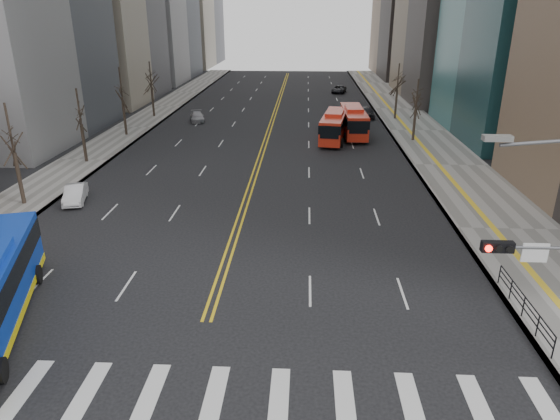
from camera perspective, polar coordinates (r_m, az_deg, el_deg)
name	(u,v)px	position (r m, az deg, el deg)	size (l,w,h in m)	color
ground	(180,403)	(19.47, -11.38, -20.77)	(220.00, 220.00, 0.00)	black
sidewalk_right	(417,131)	(61.68, 15.41, 8.74)	(7.00, 130.00, 0.15)	slate
sidewalk_left	(134,127)	(63.75, -16.38, 9.04)	(5.00, 130.00, 0.15)	slate
crosswalk	(180,402)	(19.47, -11.38, -20.75)	(26.70, 4.00, 0.01)	silver
centerline	(274,114)	(70.20, -0.63, 10.93)	(0.55, 100.00, 0.01)	gold
pedestrian_railing	(524,303)	(25.34, 26.11, -9.55)	(0.06, 6.06, 1.02)	black
street_trees	(188,103)	(50.41, -10.50, 11.97)	(35.20, 47.20, 7.60)	#2F241C
red_bus_near	(334,124)	(55.28, 6.21, 9.73)	(3.67, 9.96, 3.12)	red
red_bus_far	(353,119)	(57.86, 8.39, 10.20)	(2.72, 10.06, 3.21)	red
car_white	(75,194)	(39.60, -22.36, 1.72)	(1.32, 3.79, 1.25)	silver
car_dark_mid	(367,112)	(68.35, 9.96, 10.94)	(1.73, 4.31, 1.47)	black
car_silver	(197,117)	(66.04, -9.45, 10.49)	(1.67, 4.11, 1.19)	#97979C
car_dark_far	(339,89)	(89.92, 6.75, 13.54)	(2.08, 4.51, 1.25)	black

